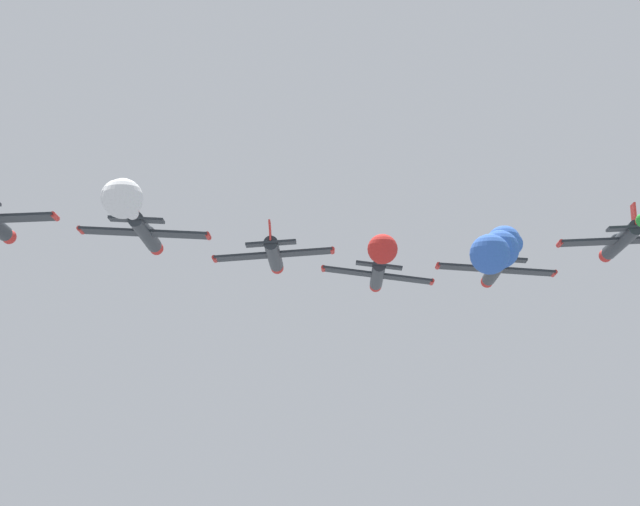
{
  "coord_description": "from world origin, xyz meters",
  "views": [
    {
      "loc": [
        1.36,
        -91.94,
        69.3
      ],
      "look_at": [
        0.0,
        0.0,
        87.68
      ],
      "focal_mm": 69.51,
      "sensor_mm": 36.0,
      "label": 1
    }
  ],
  "objects_px": {
    "airplane_lead": "(377,275)",
    "airplane_right_inner": "(495,269)",
    "airplane_left_inner": "(274,254)",
    "airplane_left_outer": "(146,233)",
    "airplane_right_outer": "(621,241)"
  },
  "relations": [
    {
      "from": "airplane_left_inner",
      "to": "airplane_right_inner",
      "type": "xyz_separation_m",
      "value": [
        17.57,
        2.15,
        -0.83
      ]
    },
    {
      "from": "airplane_left_outer",
      "to": "airplane_right_outer",
      "type": "bearing_deg",
      "value": 2.55
    },
    {
      "from": "airplane_lead",
      "to": "airplane_right_inner",
      "type": "height_order",
      "value": "airplane_lead"
    },
    {
      "from": "airplane_lead",
      "to": "airplane_left_outer",
      "type": "xyz_separation_m",
      "value": [
        -17.26,
        -15.82,
        0.27
      ]
    },
    {
      "from": "airplane_left_inner",
      "to": "airplane_lead",
      "type": "bearing_deg",
      "value": 43.75
    },
    {
      "from": "airplane_left_outer",
      "to": "airplane_lead",
      "type": "bearing_deg",
      "value": 42.52
    },
    {
      "from": "airplane_right_inner",
      "to": "airplane_lead",
      "type": "bearing_deg",
      "value": 147.46
    },
    {
      "from": "airplane_lead",
      "to": "airplane_left_outer",
      "type": "relative_size",
      "value": 1.0
    },
    {
      "from": "airplane_left_inner",
      "to": "airplane_right_outer",
      "type": "bearing_deg",
      "value": -13.67
    },
    {
      "from": "airplane_right_inner",
      "to": "airplane_left_outer",
      "type": "height_order",
      "value": "airplane_left_outer"
    },
    {
      "from": "airplane_right_inner",
      "to": "airplane_left_outer",
      "type": "bearing_deg",
      "value": -159.38
    },
    {
      "from": "airplane_left_inner",
      "to": "airplane_right_inner",
      "type": "distance_m",
      "value": 17.72
    },
    {
      "from": "airplane_lead",
      "to": "airplane_right_inner",
      "type": "distance_m",
      "value": 10.93
    },
    {
      "from": "airplane_lead",
      "to": "airplane_right_outer",
      "type": "distance_m",
      "value": 22.5
    },
    {
      "from": "airplane_lead",
      "to": "airplane_left_inner",
      "type": "height_order",
      "value": "airplane_left_inner"
    }
  ]
}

